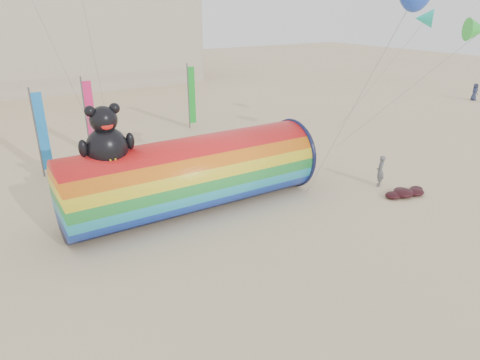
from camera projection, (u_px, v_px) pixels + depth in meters
ground at (249, 247)px, 17.72m from camera, size 160.00×160.00×0.00m
windsock_assembly at (193, 172)px, 20.48m from camera, size 12.40×3.78×5.72m
kite_handler at (380, 171)px, 23.50m from camera, size 0.76×0.72×1.75m
fabric_bundle at (405, 192)px, 22.53m from camera, size 2.62×1.35×0.41m
festival_banners at (116, 113)px, 28.77m from camera, size 12.59×5.26×5.20m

